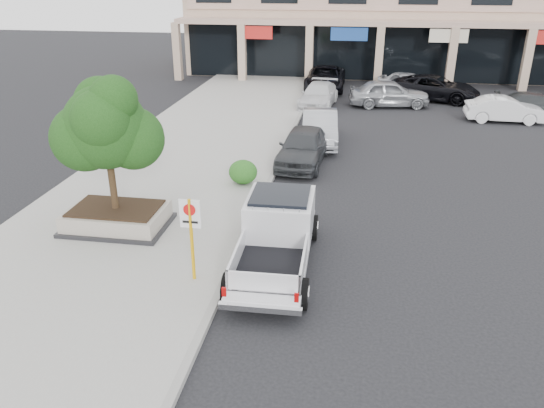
{
  "coord_description": "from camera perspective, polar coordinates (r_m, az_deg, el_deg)",
  "views": [
    {
      "loc": [
        1.62,
        -12.52,
        7.66
      ],
      "look_at": [
        -0.63,
        1.5,
        1.42
      ],
      "focal_mm": 35.0,
      "sensor_mm": 36.0,
      "label": 1
    }
  ],
  "objects": [
    {
      "name": "curb_car_b",
      "position": [
        25.85,
        5.15,
        8.19
      ],
      "size": [
        2.03,
        4.82,
        1.55
      ],
      "primitive_type": "imported",
      "rotation": [
        0.0,
        0.0,
        0.08
      ],
      "color": "#A0A2A8",
      "rests_on": "ground"
    },
    {
      "name": "planter",
      "position": [
        17.58,
        -16.33,
        -1.4
      ],
      "size": [
        3.2,
        2.2,
        0.68
      ],
      "color": "black",
      "rests_on": "sidewalk"
    },
    {
      "name": "curb",
      "position": [
        20.26,
        -0.53,
        1.75
      ],
      "size": [
        0.2,
        52.0,
        0.15
      ],
      "primitive_type": "cube",
      "color": "gray",
      "rests_on": "ground"
    },
    {
      "name": "lot_car_d",
      "position": [
        36.44,
        17.05,
        11.85
      ],
      "size": [
        6.16,
        4.08,
        1.57
      ],
      "primitive_type": "imported",
      "rotation": [
        0.0,
        0.0,
        1.29
      ],
      "color": "black",
      "rests_on": "ground"
    },
    {
      "name": "lot_car_b",
      "position": [
        32.31,
        23.75,
        9.3
      ],
      "size": [
        4.2,
        1.52,
        1.38
      ],
      "primitive_type": "imported",
      "rotation": [
        0.0,
        0.0,
        1.56
      ],
      "color": "silver",
      "rests_on": "ground"
    },
    {
      "name": "curb_car_a",
      "position": [
        22.86,
        3.36,
        6.2
      ],
      "size": [
        2.22,
        4.73,
        1.57
      ],
      "primitive_type": "imported",
      "rotation": [
        0.0,
        0.0,
        -0.08
      ],
      "color": "#323437",
      "rests_on": "ground"
    },
    {
      "name": "lot_car_c",
      "position": [
        34.24,
        26.6,
        9.48
      ],
      "size": [
        4.71,
        2.17,
        1.33
      ],
      "primitive_type": "imported",
      "rotation": [
        0.0,
        0.0,
        1.5
      ],
      "color": "#2B2E30",
      "rests_on": "ground"
    },
    {
      "name": "planter_tree",
      "position": [
        16.67,
        -16.85,
        7.97
      ],
      "size": [
        2.9,
        2.55,
        4.0
      ],
      "color": "black",
      "rests_on": "planter"
    },
    {
      "name": "ground",
      "position": [
        14.76,
        1.52,
        -7.52
      ],
      "size": [
        120.0,
        120.0,
        0.0
      ],
      "primitive_type": "plane",
      "color": "black",
      "rests_on": "ground"
    },
    {
      "name": "hedge",
      "position": [
        20.35,
        -3.13,
        3.46
      ],
      "size": [
        1.1,
        0.99,
        0.93
      ],
      "primitive_type": "ellipsoid",
      "color": "#1D4E16",
      "rests_on": "sidewalk"
    },
    {
      "name": "pickup_truck",
      "position": [
        14.68,
        0.39,
        -3.67
      ],
      "size": [
        2.24,
        5.77,
        1.8
      ],
      "primitive_type": null,
      "rotation": [
        0.0,
        0.0,
        0.02
      ],
      "color": "silver",
      "rests_on": "ground"
    },
    {
      "name": "strip_mall",
      "position": [
        46.97,
        17.95,
        19.12
      ],
      "size": [
        40.55,
        12.43,
        9.5
      ],
      "color": "tan",
      "rests_on": "ground"
    },
    {
      "name": "sidewalk",
      "position": [
        21.24,
        -11.11,
        2.35
      ],
      "size": [
        8.0,
        52.0,
        0.15
      ],
      "primitive_type": "cube",
      "color": "gray",
      "rests_on": "ground"
    },
    {
      "name": "curb_car_c",
      "position": [
        33.27,
        5.02,
        11.58
      ],
      "size": [
        2.41,
        4.99,
        1.4
      ],
      "primitive_type": "imported",
      "rotation": [
        0.0,
        0.0,
        -0.09
      ],
      "color": "silver",
      "rests_on": "ground"
    },
    {
      "name": "no_parking_sign",
      "position": [
        13.71,
        -8.71,
        -2.63
      ],
      "size": [
        0.55,
        0.09,
        2.3
      ],
      "color": "#DE9F0B",
      "rests_on": "sidewalk"
    },
    {
      "name": "lot_car_e",
      "position": [
        38.29,
        14.44,
        12.55
      ],
      "size": [
        4.47,
        3.01,
        1.41
      ],
      "primitive_type": "imported",
      "rotation": [
        0.0,
        0.0,
        1.22
      ],
      "color": "#A8AAB0",
      "rests_on": "ground"
    },
    {
      "name": "curb_car_d",
      "position": [
        38.44,
        5.75,
        13.34
      ],
      "size": [
        2.67,
        5.75,
        1.59
      ],
      "primitive_type": "imported",
      "rotation": [
        0.0,
        0.0,
        0.0
      ],
      "color": "black",
      "rests_on": "ground"
    },
    {
      "name": "lot_car_a",
      "position": [
        33.89,
        12.49,
        11.56
      ],
      "size": [
        5.07,
        2.57,
        1.65
      ],
      "primitive_type": "imported",
      "rotation": [
        0.0,
        0.0,
        1.7
      ],
      "color": "#95979C",
      "rests_on": "ground"
    }
  ]
}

